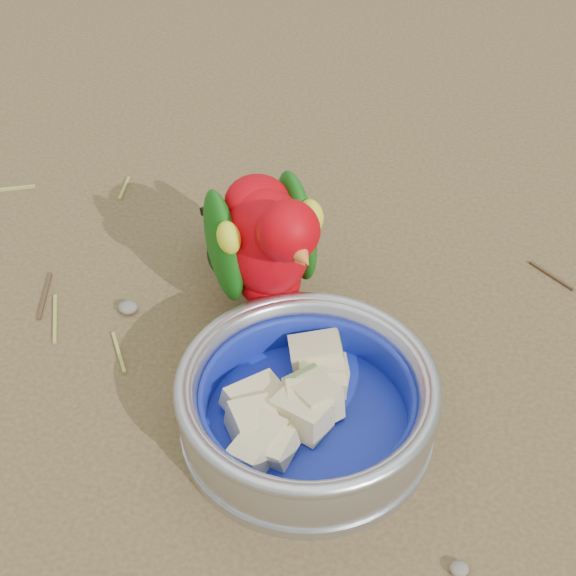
# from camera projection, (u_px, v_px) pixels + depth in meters

# --- Properties ---
(ground) EXTENTS (60.00, 60.00, 0.00)m
(ground) POSITION_uv_depth(u_px,v_px,m) (354.00, 455.00, 0.70)
(ground) COLOR brown
(food_bowl) EXTENTS (0.20, 0.20, 0.02)m
(food_bowl) POSITION_uv_depth(u_px,v_px,m) (307.00, 424.00, 0.71)
(food_bowl) COLOR #B2B2BA
(food_bowl) RESTS_ON ground
(bowl_wall) EXTENTS (0.20, 0.20, 0.04)m
(bowl_wall) POSITION_uv_depth(u_px,v_px,m) (307.00, 400.00, 0.69)
(bowl_wall) COLOR #B2B2BA
(bowl_wall) RESTS_ON food_bowl
(fruit_wedges) EXTENTS (0.12, 0.12, 0.03)m
(fruit_wedges) POSITION_uv_depth(u_px,v_px,m) (307.00, 406.00, 0.70)
(fruit_wedges) COLOR beige
(fruit_wedges) RESTS_ON food_bowl
(lory_parrot) EXTENTS (0.18, 0.22, 0.16)m
(lory_parrot) POSITION_uv_depth(u_px,v_px,m) (266.00, 254.00, 0.76)
(lory_parrot) COLOR #B8000A
(lory_parrot) RESTS_ON ground
(ground_debris) EXTENTS (0.90, 0.80, 0.01)m
(ground_debris) POSITION_uv_depth(u_px,v_px,m) (374.00, 375.00, 0.76)
(ground_debris) COLOR #A09949
(ground_debris) RESTS_ON ground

